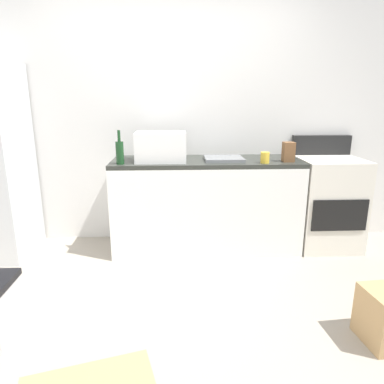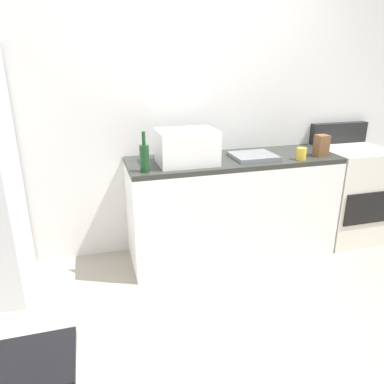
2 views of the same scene
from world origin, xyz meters
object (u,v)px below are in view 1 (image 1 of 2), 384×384
Objects in this scene: stove_oven at (326,201)px; microwave at (161,147)px; knife_block at (288,152)px; wine_bottle at (120,152)px; coffee_mug at (265,158)px.

microwave is (-1.65, -0.07, 0.57)m from stove_oven.
knife_block is (-0.47, -0.15, 0.52)m from stove_oven.
wine_bottle is at bearing -177.83° from knife_block.
knife_block is (1.18, -0.08, -0.05)m from microwave.
stove_oven is 2.39× the size of microwave.
microwave is 1.18m from knife_block.
knife_block reaches higher than coffee_mug.
knife_block is at bearing 2.17° from wine_bottle.
wine_bottle is at bearing 179.49° from coffee_mug.
stove_oven is at bearing 17.12° from coffee_mug.
microwave reaches higher than stove_oven.
stove_oven is 1.75m from microwave.
microwave is 0.38m from wine_bottle.
knife_block is (0.23, 0.07, 0.04)m from coffee_mug.
wine_bottle is (-2.01, -0.21, 0.54)m from stove_oven.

